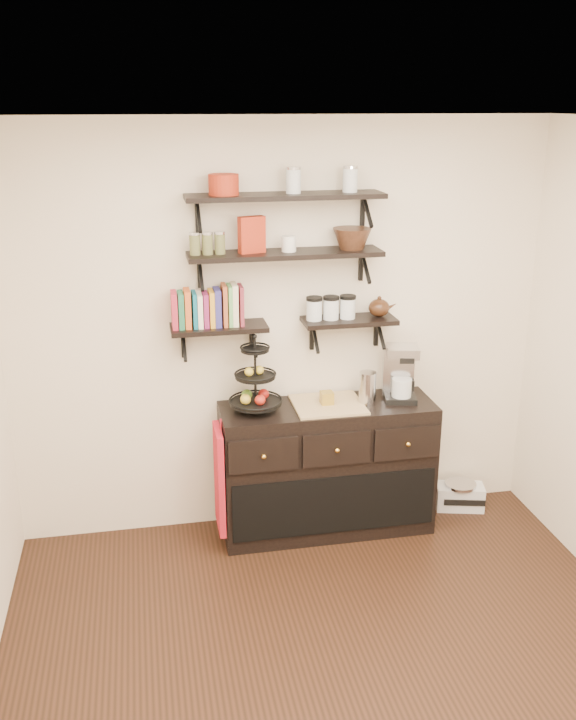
% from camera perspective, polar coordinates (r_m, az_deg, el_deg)
% --- Properties ---
extents(floor, '(3.50, 3.50, 0.00)m').
position_cam_1_polar(floor, '(4.13, 4.46, -23.48)').
color(floor, black).
rests_on(floor, ground).
extents(ceiling, '(3.50, 3.50, 0.02)m').
position_cam_1_polar(ceiling, '(3.06, 5.79, 17.35)').
color(ceiling, white).
rests_on(ceiling, back_wall).
extents(back_wall, '(3.50, 0.02, 2.70)m').
position_cam_1_polar(back_wall, '(4.97, -0.50, 2.16)').
color(back_wall, white).
rests_on(back_wall, ground).
extents(shelf_top, '(1.20, 0.27, 0.23)m').
position_cam_1_polar(shelf_top, '(4.66, -0.22, 12.14)').
color(shelf_top, black).
rests_on(shelf_top, back_wall).
extents(shelf_mid, '(1.20, 0.27, 0.23)m').
position_cam_1_polar(shelf_mid, '(4.72, -0.22, 7.91)').
color(shelf_mid, black).
rests_on(shelf_mid, back_wall).
extents(shelf_low_left, '(0.60, 0.25, 0.23)m').
position_cam_1_polar(shelf_low_left, '(4.78, -5.20, 2.37)').
color(shelf_low_left, black).
rests_on(shelf_low_left, back_wall).
extents(shelf_low_right, '(0.60, 0.25, 0.23)m').
position_cam_1_polar(shelf_low_right, '(4.93, 4.57, 2.90)').
color(shelf_low_right, black).
rests_on(shelf_low_right, back_wall).
extents(cookbooks, '(0.43, 0.15, 0.26)m').
position_cam_1_polar(cookbooks, '(4.73, -5.88, 3.92)').
color(cookbooks, '#B4263C').
rests_on(cookbooks, shelf_low_left).
extents(glass_canisters, '(0.32, 0.10, 0.13)m').
position_cam_1_polar(glass_canisters, '(4.87, 3.24, 3.81)').
color(glass_canisters, silver).
rests_on(glass_canisters, shelf_low_right).
extents(sideboard, '(1.40, 0.50, 0.92)m').
position_cam_1_polar(sideboard, '(5.14, 2.92, -8.06)').
color(sideboard, black).
rests_on(sideboard, floor).
extents(fruit_stand, '(0.33, 0.33, 0.49)m').
position_cam_1_polar(fruit_stand, '(4.81, -2.42, -1.97)').
color(fruit_stand, black).
rests_on(fruit_stand, sideboard).
extents(candle, '(0.08, 0.08, 0.08)m').
position_cam_1_polar(candle, '(4.93, 2.92, -2.84)').
color(candle, olive).
rests_on(candle, sideboard).
extents(coffee_maker, '(0.24, 0.24, 0.38)m').
position_cam_1_polar(coffee_maker, '(5.05, 8.38, -1.01)').
color(coffee_maker, black).
rests_on(coffee_maker, sideboard).
extents(thermal_carafe, '(0.11, 0.11, 0.22)m').
position_cam_1_polar(thermal_carafe, '(4.96, 5.97, -2.11)').
color(thermal_carafe, silver).
rests_on(thermal_carafe, sideboard).
extents(apron, '(0.04, 0.30, 0.69)m').
position_cam_1_polar(apron, '(4.92, -5.16, -8.87)').
color(apron, maroon).
rests_on(apron, sideboard).
extents(radio, '(0.36, 0.27, 0.20)m').
position_cam_1_polar(radio, '(5.67, 12.73, -9.88)').
color(radio, silver).
rests_on(radio, floor).
extents(recipe_box, '(0.17, 0.10, 0.22)m').
position_cam_1_polar(recipe_box, '(4.65, -2.73, 9.35)').
color(recipe_box, '#A02612').
rests_on(recipe_box, shelf_mid).
extents(walnut_bowl, '(0.24, 0.24, 0.13)m').
position_cam_1_polar(walnut_bowl, '(4.79, 4.81, 9.04)').
color(walnut_bowl, black).
rests_on(walnut_bowl, shelf_mid).
extents(ramekins, '(0.09, 0.09, 0.10)m').
position_cam_1_polar(ramekins, '(4.70, 0.06, 8.71)').
color(ramekins, white).
rests_on(ramekins, shelf_mid).
extents(teapot, '(0.19, 0.14, 0.14)m').
position_cam_1_polar(teapot, '(4.96, 6.83, 4.02)').
color(teapot, '#351D10').
rests_on(teapot, shelf_low_right).
extents(red_pot, '(0.18, 0.18, 0.12)m').
position_cam_1_polar(red_pot, '(4.59, -4.84, 12.96)').
color(red_pot, '#A02612').
rests_on(red_pot, shelf_top).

